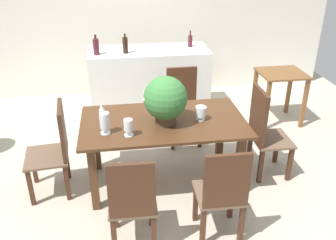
{
  "coord_description": "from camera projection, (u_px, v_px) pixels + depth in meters",
  "views": [
    {
      "loc": [
        -0.44,
        -3.51,
        2.48
      ],
      "look_at": [
        0.06,
        -0.09,
        0.72
      ],
      "focal_mm": 39.19,
      "sensor_mm": 36.0,
      "label": 1
    }
  ],
  "objects": [
    {
      "name": "crystal_vase_right",
      "position": [
        128.0,
        126.0,
        3.46
      ],
      "size": [
        0.09,
        0.09,
        0.17
      ],
      "color": "silver",
      "rests_on": "dining_table"
    },
    {
      "name": "chair_foot_end",
      "position": [
        264.0,
        130.0,
        4.03
      ],
      "size": [
        0.42,
        0.45,
        1.03
      ],
      "rotation": [
        0.0,
        0.0,
        1.55
      ],
      "color": "#422616",
      "rests_on": "ground"
    },
    {
      "name": "ground_plane",
      "position": [
        162.0,
        172.0,
        4.27
      ],
      "size": [
        7.04,
        7.04,
        0.0
      ],
      "primitive_type": "plane",
      "color": "#BCB29E"
    },
    {
      "name": "crystal_vase_left",
      "position": [
        201.0,
        112.0,
        3.77
      ],
      "size": [
        0.11,
        0.11,
        0.15
      ],
      "color": "silver",
      "rests_on": "dining_table"
    },
    {
      "name": "flower_centerpiece",
      "position": [
        165.0,
        99.0,
        3.63
      ],
      "size": [
        0.45,
        0.44,
        0.5
      ],
      "color": "#4C3828",
      "rests_on": "dining_table"
    },
    {
      "name": "back_wall",
      "position": [
        141.0,
        15.0,
        5.98
      ],
      "size": [
        6.4,
        0.1,
        2.6
      ],
      "primitive_type": "cube",
      "color": "silver",
      "rests_on": "ground"
    },
    {
      "name": "wine_bottle_dark",
      "position": [
        125.0,
        45.0,
        5.1
      ],
      "size": [
        0.07,
        0.07,
        0.27
      ],
      "color": "black",
      "rests_on": "kitchen_counter"
    },
    {
      "name": "wine_bottle_green",
      "position": [
        96.0,
        46.0,
        5.03
      ],
      "size": [
        0.08,
        0.08,
        0.28
      ],
      "color": "#511E28",
      "rests_on": "kitchen_counter"
    },
    {
      "name": "dining_table",
      "position": [
        163.0,
        130.0,
        3.84
      ],
      "size": [
        1.7,
        0.96,
        0.76
      ],
      "color": "#4C2D19",
      "rests_on": "ground"
    },
    {
      "name": "chair_head_end",
      "position": [
        56.0,
        146.0,
        3.76
      ],
      "size": [
        0.47,
        0.51,
        0.98
      ],
      "rotation": [
        0.0,
        0.0,
        -1.47
      ],
      "color": "#422616",
      "rests_on": "ground"
    },
    {
      "name": "crystal_vase_center_near",
      "position": [
        105.0,
        122.0,
        3.49
      ],
      "size": [
        0.1,
        0.1,
        0.22
      ],
      "color": "silver",
      "rests_on": "dining_table"
    },
    {
      "name": "kitchen_counter",
      "position": [
        150.0,
        82.0,
        5.52
      ],
      "size": [
        1.74,
        0.69,
        0.99
      ],
      "primitive_type": "cube",
      "color": "silver",
      "rests_on": "ground"
    },
    {
      "name": "chair_far_right",
      "position": [
        183.0,
        102.0,
        4.78
      ],
      "size": [
        0.44,
        0.45,
        0.97
      ],
      "rotation": [
        0.0,
        0.0,
        0.01
      ],
      "color": "#422616",
      "rests_on": "ground"
    },
    {
      "name": "wine_bottle_amber",
      "position": [
        190.0,
        41.0,
        5.4
      ],
      "size": [
        0.07,
        0.07,
        0.24
      ],
      "color": "#511E28",
      "rests_on": "kitchen_counter"
    },
    {
      "name": "chair_near_left",
      "position": [
        132.0,
        201.0,
        3.02
      ],
      "size": [
        0.42,
        0.44,
        0.95
      ],
      "rotation": [
        0.0,
        0.0,
        3.11
      ],
      "color": "#422616",
      "rests_on": "ground"
    },
    {
      "name": "wine_glass",
      "position": [
        102.0,
        108.0,
        3.82
      ],
      "size": [
        0.06,
        0.06,
        0.15
      ],
      "color": "silver",
      "rests_on": "dining_table"
    },
    {
      "name": "side_table",
      "position": [
        280.0,
        85.0,
        5.21
      ],
      "size": [
        0.63,
        0.57,
        0.75
      ],
      "color": "brown",
      "rests_on": "ground"
    },
    {
      "name": "chair_near_right",
      "position": [
        222.0,
        192.0,
        3.12
      ],
      "size": [
        0.43,
        0.42,
        0.95
      ],
      "rotation": [
        0.0,
        0.0,
        3.12
      ],
      "color": "#422616",
      "rests_on": "ground"
    }
  ]
}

